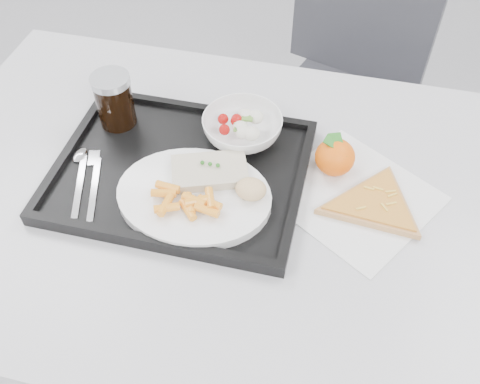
{
  "coord_description": "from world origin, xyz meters",
  "views": [
    {
      "loc": [
        0.16,
        -0.31,
        1.47
      ],
      "look_at": [
        0.02,
        0.29,
        0.77
      ],
      "focal_mm": 40.0,
      "sensor_mm": 36.0,
      "label": 1
    }
  ],
  "objects_px": {
    "chair": "(352,74)",
    "tray": "(181,172)",
    "pizza_slice": "(375,204)",
    "cola_glass": "(114,99)",
    "salad_bowl": "(242,128)",
    "tangerine": "(335,157)",
    "table": "(231,216)",
    "dinner_plate": "(194,196)"
  },
  "relations": [
    {
      "from": "chair",
      "to": "tray",
      "type": "relative_size",
      "value": 2.07
    },
    {
      "from": "pizza_slice",
      "to": "tray",
      "type": "bearing_deg",
      "value": -179.37
    },
    {
      "from": "cola_glass",
      "to": "pizza_slice",
      "type": "bearing_deg",
      "value": -10.32
    },
    {
      "from": "salad_bowl",
      "to": "tangerine",
      "type": "xyz_separation_m",
      "value": [
        0.18,
        -0.03,
        -0.0
      ]
    },
    {
      "from": "chair",
      "to": "salad_bowl",
      "type": "height_order",
      "value": "chair"
    },
    {
      "from": "table",
      "to": "cola_glass",
      "type": "relative_size",
      "value": 11.11
    },
    {
      "from": "table",
      "to": "tray",
      "type": "xyz_separation_m",
      "value": [
        -0.1,
        0.02,
        0.08
      ]
    },
    {
      "from": "pizza_slice",
      "to": "cola_glass",
      "type": "bearing_deg",
      "value": 169.68
    },
    {
      "from": "tangerine",
      "to": "chair",
      "type": "bearing_deg",
      "value": 89.02
    },
    {
      "from": "chair",
      "to": "pizza_slice",
      "type": "height_order",
      "value": "chair"
    },
    {
      "from": "tray",
      "to": "cola_glass",
      "type": "xyz_separation_m",
      "value": [
        -0.16,
        0.1,
        0.06
      ]
    },
    {
      "from": "salad_bowl",
      "to": "tangerine",
      "type": "bearing_deg",
      "value": -10.52
    },
    {
      "from": "salad_bowl",
      "to": "tangerine",
      "type": "height_order",
      "value": "tangerine"
    },
    {
      "from": "chair",
      "to": "tray",
      "type": "height_order",
      "value": "chair"
    },
    {
      "from": "salad_bowl",
      "to": "chair",
      "type": "bearing_deg",
      "value": 71.38
    },
    {
      "from": "dinner_plate",
      "to": "pizza_slice",
      "type": "bearing_deg",
      "value": 12.34
    },
    {
      "from": "salad_bowl",
      "to": "cola_glass",
      "type": "height_order",
      "value": "cola_glass"
    },
    {
      "from": "tray",
      "to": "salad_bowl",
      "type": "xyz_separation_m",
      "value": [
        0.09,
        0.11,
        0.03
      ]
    },
    {
      "from": "tray",
      "to": "tangerine",
      "type": "height_order",
      "value": "tangerine"
    },
    {
      "from": "tray",
      "to": "cola_glass",
      "type": "distance_m",
      "value": 0.2
    },
    {
      "from": "dinner_plate",
      "to": "chair",
      "type": "bearing_deg",
      "value": 72.38
    },
    {
      "from": "tangerine",
      "to": "pizza_slice",
      "type": "relative_size",
      "value": 0.27
    },
    {
      "from": "table",
      "to": "pizza_slice",
      "type": "height_order",
      "value": "pizza_slice"
    },
    {
      "from": "dinner_plate",
      "to": "pizza_slice",
      "type": "relative_size",
      "value": 0.96
    },
    {
      "from": "chair",
      "to": "cola_glass",
      "type": "distance_m",
      "value": 0.78
    },
    {
      "from": "tray",
      "to": "dinner_plate",
      "type": "relative_size",
      "value": 1.67
    },
    {
      "from": "dinner_plate",
      "to": "pizza_slice",
      "type": "height_order",
      "value": "dinner_plate"
    },
    {
      "from": "table",
      "to": "tangerine",
      "type": "distance_m",
      "value": 0.22
    },
    {
      "from": "cola_glass",
      "to": "chair",
      "type": "bearing_deg",
      "value": 52.87
    },
    {
      "from": "chair",
      "to": "cola_glass",
      "type": "height_order",
      "value": "chair"
    },
    {
      "from": "cola_glass",
      "to": "pizza_slice",
      "type": "relative_size",
      "value": 0.39
    },
    {
      "from": "salad_bowl",
      "to": "cola_glass",
      "type": "xyz_separation_m",
      "value": [
        -0.25,
        -0.01,
        0.03
      ]
    },
    {
      "from": "table",
      "to": "dinner_plate",
      "type": "xyz_separation_m",
      "value": [
        -0.05,
        -0.04,
        0.09
      ]
    },
    {
      "from": "cola_glass",
      "to": "dinner_plate",
      "type": "bearing_deg",
      "value": -38.04
    },
    {
      "from": "cola_glass",
      "to": "pizza_slice",
      "type": "height_order",
      "value": "cola_glass"
    },
    {
      "from": "salad_bowl",
      "to": "tray",
      "type": "bearing_deg",
      "value": -128.89
    },
    {
      "from": "chair",
      "to": "dinner_plate",
      "type": "bearing_deg",
      "value": -107.62
    },
    {
      "from": "table",
      "to": "tangerine",
      "type": "relative_size",
      "value": 15.67
    },
    {
      "from": "tray",
      "to": "pizza_slice",
      "type": "bearing_deg",
      "value": 0.63
    },
    {
      "from": "chair",
      "to": "table",
      "type": "bearing_deg",
      "value": -104.52
    },
    {
      "from": "salad_bowl",
      "to": "pizza_slice",
      "type": "distance_m",
      "value": 0.28
    },
    {
      "from": "pizza_slice",
      "to": "salad_bowl",
      "type": "bearing_deg",
      "value": 157.76
    }
  ]
}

